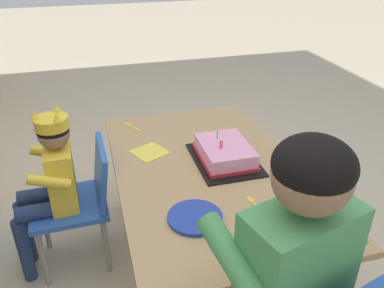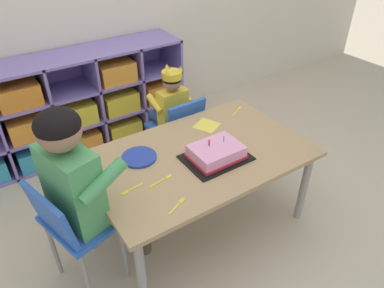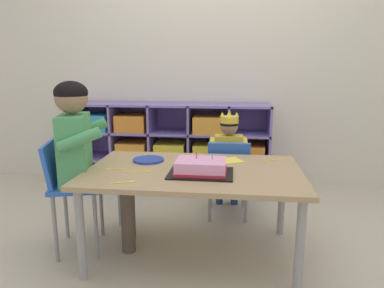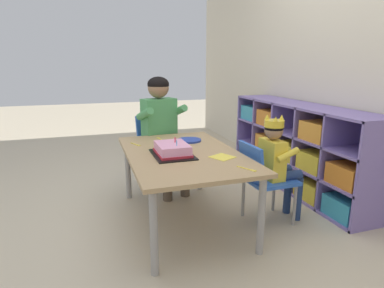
# 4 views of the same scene
# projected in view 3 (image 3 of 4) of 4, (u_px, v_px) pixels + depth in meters

# --- Properties ---
(ground) EXTENTS (16.00, 16.00, 0.00)m
(ground) POSITION_uv_depth(u_px,v_px,m) (194.00, 253.00, 2.16)
(ground) COLOR beige
(classroom_back_wall) EXTENTS (6.77, 0.10, 2.78)m
(classroom_back_wall) POSITION_uv_depth(u_px,v_px,m) (212.00, 40.00, 3.31)
(classroom_back_wall) COLOR beige
(classroom_back_wall) RESTS_ON ground
(storage_cubby_shelf) EXTENTS (1.83, 0.38, 0.80)m
(storage_cubby_shelf) POSITION_uv_depth(u_px,v_px,m) (172.00, 151.00, 3.33)
(storage_cubby_shelf) COLOR #7F6BB2
(storage_cubby_shelf) RESTS_ON ground
(activity_table) EXTENTS (1.25, 0.79, 0.54)m
(activity_table) POSITION_uv_depth(u_px,v_px,m) (194.00, 178.00, 2.06)
(activity_table) COLOR tan
(activity_table) RESTS_ON ground
(classroom_chair_blue) EXTENTS (0.34, 0.37, 0.61)m
(classroom_chair_blue) POSITION_uv_depth(u_px,v_px,m) (228.00, 173.00, 2.60)
(classroom_chair_blue) COLOR blue
(classroom_chair_blue) RESTS_ON ground
(child_with_crown) EXTENTS (0.30, 0.31, 0.81)m
(child_with_crown) POSITION_uv_depth(u_px,v_px,m) (228.00, 151.00, 2.68)
(child_with_crown) COLOR yellow
(child_with_crown) RESTS_ON ground
(classroom_chair_adult_side) EXTENTS (0.39, 0.43, 0.69)m
(classroom_chair_adult_side) POSITION_uv_depth(u_px,v_px,m) (69.00, 182.00, 2.13)
(classroom_chair_adult_side) COLOR blue
(classroom_chair_adult_side) RESTS_ON ground
(adult_helper_seated) EXTENTS (0.47, 0.45, 1.05)m
(adult_helper_seated) POSITION_uv_depth(u_px,v_px,m) (85.00, 148.00, 2.10)
(adult_helper_seated) COLOR #4C9E5B
(adult_helper_seated) RESTS_ON ground
(birthday_cake_on_tray) EXTENTS (0.36, 0.27, 0.12)m
(birthday_cake_on_tray) POSITION_uv_depth(u_px,v_px,m) (201.00, 168.00, 1.95)
(birthday_cake_on_tray) COLOR black
(birthday_cake_on_tray) RESTS_ON activity_table
(paper_plate_stack) EXTENTS (0.20, 0.20, 0.01)m
(paper_plate_stack) POSITION_uv_depth(u_px,v_px,m) (148.00, 160.00, 2.22)
(paper_plate_stack) COLOR #233DA3
(paper_plate_stack) RESTS_ON activity_table
(paper_napkin_square) EXTENTS (0.19, 0.19, 0.00)m
(paper_napkin_square) POSITION_uv_depth(u_px,v_px,m) (230.00, 160.00, 2.23)
(paper_napkin_square) COLOR #F4DB4C
(paper_napkin_square) RESTS_ON activity_table
(fork_scattered_mid_table) EXTENTS (0.13, 0.08, 0.00)m
(fork_scattered_mid_table) POSITION_uv_depth(u_px,v_px,m) (275.00, 160.00, 2.24)
(fork_scattered_mid_table) COLOR yellow
(fork_scattered_mid_table) RESTS_ON activity_table
(fork_near_child_seat) EXTENTS (0.12, 0.07, 0.00)m
(fork_near_child_seat) POSITION_uv_depth(u_px,v_px,m) (126.00, 182.00, 1.80)
(fork_near_child_seat) COLOR yellow
(fork_near_child_seat) RESTS_ON activity_table
(fork_near_cake_tray) EXTENTS (0.13, 0.03, 0.00)m
(fork_near_cake_tray) POSITION_uv_depth(u_px,v_px,m) (114.00, 169.00, 2.03)
(fork_near_cake_tray) COLOR yellow
(fork_near_cake_tray) RESTS_ON activity_table
(fork_at_table_front_edge) EXTENTS (0.14, 0.04, 0.00)m
(fork_at_table_front_edge) POSITION_uv_depth(u_px,v_px,m) (140.00, 172.00, 1.99)
(fork_at_table_front_edge) COLOR yellow
(fork_at_table_front_edge) RESTS_ON activity_table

